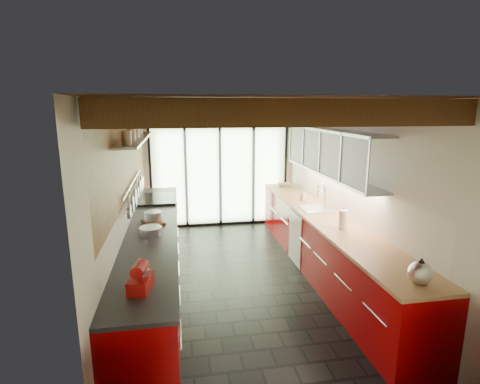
{
  "coord_description": "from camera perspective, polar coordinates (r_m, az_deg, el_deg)",
  "views": [
    {
      "loc": [
        -0.92,
        -5.12,
        2.52
      ],
      "look_at": [
        0.03,
        0.4,
        1.25
      ],
      "focal_mm": 28.0,
      "sensor_mm": 36.0,
      "label": 1
    }
  ],
  "objects": [
    {
      "name": "paper_towel",
      "position": [
        5.23,
        15.44,
        -4.08
      ],
      "size": [
        0.14,
        0.14,
        0.3
      ],
      "color": "white",
      "rests_on": "right_counter"
    },
    {
      "name": "glass_door",
      "position": [
        7.92,
        -3.08,
        6.52
      ],
      "size": [
        2.95,
        0.1,
        2.9
      ],
      "color": "#C6EAAD",
      "rests_on": "ground"
    },
    {
      "name": "stand_mixer",
      "position": [
        3.54,
        -14.94,
        -12.63
      ],
      "size": [
        0.23,
        0.33,
        0.28
      ],
      "color": "#AF0F0E",
      "rests_on": "left_counter"
    },
    {
      "name": "range_stove",
      "position": [
        6.89,
        -12.35,
        -4.83
      ],
      "size": [
        0.66,
        0.9,
        0.97
      ],
      "color": "silver",
      "rests_on": "ground"
    },
    {
      "name": "ceiling_beams",
      "position": [
        5.58,
        -0.32,
        12.17
      ],
      "size": [
        3.14,
        5.06,
        4.9
      ],
      "color": "#593316",
      "rests_on": "ground"
    },
    {
      "name": "left_counter",
      "position": [
        5.53,
        -12.95,
        -9.42
      ],
      "size": [
        0.68,
        5.0,
        0.92
      ],
      "color": "#9A0407",
      "rests_on": "ground"
    },
    {
      "name": "kettle",
      "position": [
        3.9,
        25.78,
        -10.92
      ],
      "size": [
        0.29,
        0.31,
        0.27
      ],
      "color": "silver",
      "rests_on": "right_counter"
    },
    {
      "name": "right_counter",
      "position": [
        5.94,
        12.65,
        -7.84
      ],
      "size": [
        0.68,
        5.0,
        0.92
      ],
      "color": "#9A0407",
      "rests_on": "ground"
    },
    {
      "name": "room_shell",
      "position": [
        5.28,
        0.37,
        3.31
      ],
      "size": [
        5.5,
        5.5,
        5.5
      ],
      "color": "silver",
      "rests_on": "ground"
    },
    {
      "name": "bowl",
      "position": [
        7.85,
        6.61,
        1.14
      ],
      "size": [
        0.29,
        0.29,
        0.06
      ],
      "primitive_type": "imported",
      "rotation": [
        0.0,
        0.0,
        -0.26
      ],
      "color": "silver",
      "rests_on": "right_counter"
    },
    {
      "name": "sink_assembly",
      "position": [
        6.15,
        11.59,
        -2.2
      ],
      "size": [
        0.45,
        0.52,
        0.43
      ],
      "color": "silver",
      "rests_on": "right_counter"
    },
    {
      "name": "pot_small",
      "position": [
        4.94,
        -13.45,
        -5.83
      ],
      "size": [
        0.29,
        0.29,
        0.11
      ],
      "primitive_type": "cylinder",
      "rotation": [
        0.0,
        0.0,
        -0.03
      ],
      "color": "silver",
      "rests_on": "left_counter"
    },
    {
      "name": "left_wall_fixtures",
      "position": [
        5.49,
        -15.53,
        4.6
      ],
      "size": [
        0.28,
        2.6,
        0.96
      ],
      "color": "silver",
      "rests_on": "ground"
    },
    {
      "name": "soap_bottle",
      "position": [
        6.66,
        9.67,
        -0.44
      ],
      "size": [
        0.11,
        0.11,
        0.2
      ],
      "primitive_type": "imported",
      "rotation": [
        0.0,
        0.0,
        0.28
      ],
      "color": "silver",
      "rests_on": "right_counter"
    },
    {
      "name": "upper_cabinets_right",
      "position": [
        5.95,
        13.61,
        5.94
      ],
      "size": [
        0.34,
        3.0,
        3.0
      ],
      "color": "silver",
      "rests_on": "ground"
    },
    {
      "name": "cutting_board",
      "position": [
        5.45,
        -13.1,
        -4.5
      ],
      "size": [
        0.36,
        0.42,
        0.03
      ],
      "primitive_type": "cube",
      "rotation": [
        0.0,
        0.0,
        0.37
      ],
      "color": "brown",
      "rests_on": "left_counter"
    },
    {
      "name": "pot_large",
      "position": [
        5.47,
        -13.11,
        -3.72
      ],
      "size": [
        0.31,
        0.31,
        0.16
      ],
      "primitive_type": "cylinder",
      "rotation": [
        0.0,
        0.0,
        0.34
      ],
      "color": "silver",
      "rests_on": "left_counter"
    },
    {
      "name": "ground",
      "position": [
        5.78,
        0.34,
        -13.07
      ],
      "size": [
        5.5,
        5.5,
        0.0
      ],
      "primitive_type": "plane",
      "color": "black",
      "rests_on": "ground"
    }
  ]
}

